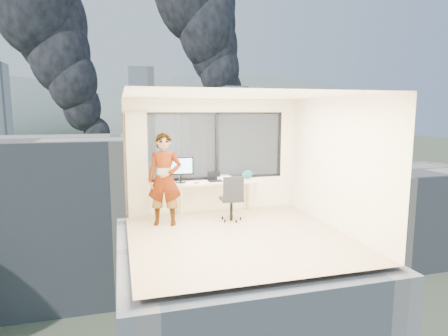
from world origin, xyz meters
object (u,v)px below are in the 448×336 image
object	(u,v)px
game_console	(222,177)
laptop	(215,177)
person	(165,179)
handbag	(247,174)
desk	(216,198)
monitor	(180,170)
chair	(231,198)

from	to	relation	value
game_console	laptop	bearing A→B (deg)	-139.39
person	game_console	bearing A→B (deg)	44.06
handbag	person	bearing A→B (deg)	-170.21
desk	person	xyz separation A→B (m)	(-1.22, -0.54, 0.57)
person	laptop	size ratio (longest dim) A/B	5.87
monitor	game_console	distance (m)	1.06
laptop	handbag	world-z (taller)	same
chair	game_console	bearing A→B (deg)	91.14
chair	handbag	size ratio (longest dim) A/B	3.95
handbag	chair	bearing A→B (deg)	-137.73
chair	laptop	bearing A→B (deg)	110.04
handbag	monitor	bearing A→B (deg)	174.00
monitor	game_console	world-z (taller)	monitor
desk	game_console	world-z (taller)	game_console
desk	game_console	xyz separation A→B (m)	(0.21, 0.26, 0.42)
monitor	game_console	bearing A→B (deg)	12.71
laptop	chair	bearing A→B (deg)	-75.13
game_console	handbag	size ratio (longest dim) A/B	1.33
monitor	handbag	world-z (taller)	monitor
person	desk	bearing A→B (deg)	38.66
person	laptop	world-z (taller)	person
chair	game_console	xyz separation A→B (m)	(0.04, 0.89, 0.29)
chair	monitor	distance (m)	1.31
person	monitor	xyz separation A→B (m)	(0.42, 0.61, 0.10)
desk	chair	xyz separation A→B (m)	(0.17, -0.63, 0.13)
monitor	laptop	size ratio (longest dim) A/B	1.81
chair	person	world-z (taller)	person
chair	laptop	distance (m)	0.76
game_console	chair	bearing A→B (deg)	-98.39
laptop	handbag	distance (m)	0.83
desk	laptop	world-z (taller)	laptop
laptop	handbag	bearing A→B (deg)	8.92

